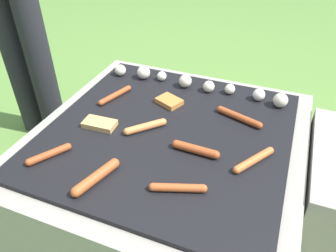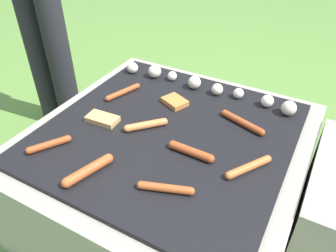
# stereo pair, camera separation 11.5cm
# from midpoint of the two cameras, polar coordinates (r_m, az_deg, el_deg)

# --- Properties ---
(ground_plane) EXTENTS (14.00, 14.00, 0.00)m
(ground_plane) POSITION_cam_midpoint_polar(r_m,az_deg,el_deg) (1.47, -2.31, -14.65)
(ground_plane) COLOR #567F38
(grill) EXTENTS (0.95, 0.95, 0.44)m
(grill) POSITION_cam_midpoint_polar(r_m,az_deg,el_deg) (1.31, -2.54, -8.65)
(grill) COLOR gray
(grill) RESTS_ON ground_plane
(sausage_back_right) EXTENTS (0.11, 0.15, 0.02)m
(sausage_back_right) POSITION_cam_midpoint_polar(r_m,az_deg,el_deg) (1.05, 11.72, -5.93)
(sausage_back_right) COLOR #B7602D
(sausage_back_right) RESTS_ON grill
(sausage_mid_right) EXTENTS (0.16, 0.07, 0.02)m
(sausage_mid_right) POSITION_cam_midpoint_polar(r_m,az_deg,el_deg) (0.94, -1.80, -10.85)
(sausage_mid_right) COLOR #A34C23
(sausage_mid_right) RESTS_ON grill
(sausage_back_center) EXTENTS (0.07, 0.17, 0.02)m
(sausage_back_center) POSITION_cam_midpoint_polar(r_m,az_deg,el_deg) (1.36, -11.60, 5.20)
(sausage_back_center) COLOR #93421E
(sausage_back_center) RESTS_ON grill
(sausage_back_left) EXTENTS (0.07, 0.17, 0.03)m
(sausage_back_left) POSITION_cam_midpoint_polar(r_m,az_deg,el_deg) (1.00, -15.68, -8.68)
(sausage_back_left) COLOR #A34C23
(sausage_back_left) RESTS_ON grill
(sausage_front_center) EXTENTS (0.18, 0.08, 0.03)m
(sausage_front_center) POSITION_cam_midpoint_polar(r_m,az_deg,el_deg) (1.22, 9.67, 1.46)
(sausage_front_center) COLOR #93421E
(sausage_front_center) RESTS_ON grill
(sausage_front_right) EXTENTS (0.12, 0.13, 0.03)m
(sausage_front_right) POSITION_cam_midpoint_polar(r_m,az_deg,el_deg) (1.16, -6.79, -0.22)
(sausage_front_right) COLOR #C6753D
(sausage_front_right) RESTS_ON grill
(sausage_mid_left) EXTENTS (0.16, 0.03, 0.03)m
(sausage_mid_left) POSITION_cam_midpoint_polar(r_m,az_deg,el_deg) (1.06, 1.73, -4.21)
(sausage_mid_left) COLOR #93421E
(sausage_mid_left) RESTS_ON grill
(sausage_front_left) EXTENTS (0.09, 0.13, 0.02)m
(sausage_front_left) POSITION_cam_midpoint_polar(r_m,az_deg,el_deg) (1.13, -22.80, -4.68)
(sausage_front_left) COLOR #93421E
(sausage_front_left) RESTS_ON grill
(bread_slice_right) EXTENTS (0.12, 0.07, 0.02)m
(bread_slice_right) POSITION_cam_midpoint_polar(r_m,az_deg,el_deg) (1.21, -14.50, 0.27)
(bread_slice_right) COLOR tan
(bread_slice_right) RESTS_ON grill
(bread_slice_center) EXTENTS (0.11, 0.10, 0.02)m
(bread_slice_center) POSITION_cam_midpoint_polar(r_m,az_deg,el_deg) (1.30, -2.32, 4.24)
(bread_slice_center) COLOR #B27033
(bread_slice_center) RESTS_ON grill
(mushroom_row) EXTENTS (0.76, 0.07, 0.06)m
(mushroom_row) POSITION_cam_midpoint_polar(r_m,az_deg,el_deg) (1.39, 2.55, 7.37)
(mushroom_row) COLOR beige
(mushroom_row) RESTS_ON grill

